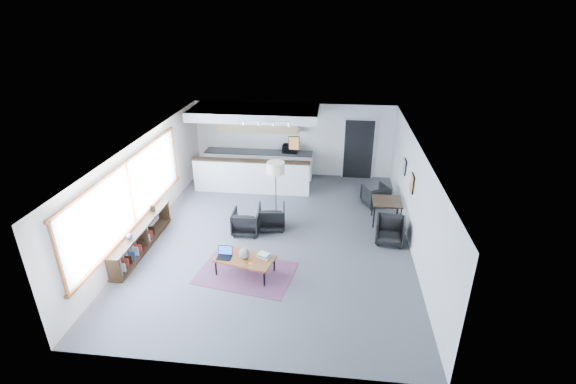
# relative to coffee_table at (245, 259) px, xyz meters

# --- Properties ---
(room) EXTENTS (7.02, 9.02, 2.62)m
(room) POSITION_rel_coffee_table_xyz_m (0.47, 1.77, 0.91)
(room) COLOR #4D4D50
(room) RESTS_ON ground
(window) EXTENTS (0.10, 5.95, 1.66)m
(window) POSITION_rel_coffee_table_xyz_m (-2.99, 0.87, 1.06)
(window) COLOR #8CBFFF
(window) RESTS_ON room
(console) EXTENTS (0.35, 3.00, 0.80)m
(console) POSITION_rel_coffee_table_xyz_m (-2.83, 0.72, -0.07)
(console) COLOR black
(console) RESTS_ON floor
(kitchenette) EXTENTS (4.20, 1.96, 2.60)m
(kitchenette) POSITION_rel_coffee_table_xyz_m (-0.73, 5.48, 0.98)
(kitchenette) COLOR white
(kitchenette) RESTS_ON floor
(doorway) EXTENTS (1.10, 0.12, 2.15)m
(doorway) POSITION_rel_coffee_table_xyz_m (2.77, 6.19, 0.68)
(doorway) COLOR black
(doorway) RESTS_ON room
(track_light) EXTENTS (1.60, 0.07, 0.15)m
(track_light) POSITION_rel_coffee_table_xyz_m (-0.12, 3.97, 2.13)
(track_light) COLOR silver
(track_light) RESTS_ON room
(wall_art_lower) EXTENTS (0.03, 0.38, 0.48)m
(wall_art_lower) POSITION_rel_coffee_table_xyz_m (3.94, 2.17, 1.16)
(wall_art_lower) COLOR black
(wall_art_lower) RESTS_ON room
(wall_art_upper) EXTENTS (0.03, 0.34, 0.44)m
(wall_art_upper) POSITION_rel_coffee_table_xyz_m (3.94, 3.47, 1.11)
(wall_art_upper) COLOR black
(wall_art_upper) RESTS_ON room
(kilim_rug) EXTENTS (2.38, 1.82, 0.01)m
(kilim_rug) POSITION_rel_coffee_table_xyz_m (0.00, 0.00, -0.39)
(kilim_rug) COLOR #4F293E
(kilim_rug) RESTS_ON floor
(coffee_table) EXTENTS (1.43, 0.99, 0.43)m
(coffee_table) POSITION_rel_coffee_table_xyz_m (0.00, 0.00, 0.00)
(coffee_table) COLOR brown
(coffee_table) RESTS_ON floor
(laptop) EXTENTS (0.35, 0.29, 0.24)m
(laptop) POSITION_rel_coffee_table_xyz_m (-0.47, 0.01, 0.10)
(laptop) COLOR black
(laptop) RESTS_ON coffee_table
(ceramic_pot) EXTENTS (0.26, 0.26, 0.26)m
(ceramic_pot) POSITION_rel_coffee_table_xyz_m (-0.00, -0.01, 0.16)
(ceramic_pot) COLOR gray
(ceramic_pot) RESTS_ON coffee_table
(book_stack) EXTENTS (0.36, 0.33, 0.09)m
(book_stack) POSITION_rel_coffee_table_xyz_m (0.43, 0.09, 0.07)
(book_stack) COLOR silver
(book_stack) RESTS_ON coffee_table
(coaster) EXTENTS (0.09, 0.09, 0.01)m
(coaster) POSITION_rel_coffee_table_xyz_m (0.16, -0.20, 0.04)
(coaster) COLOR #E5590C
(coaster) RESTS_ON coffee_table
(armchair_left) EXTENTS (0.73, 0.68, 0.74)m
(armchair_left) POSITION_rel_coffee_table_xyz_m (-0.36, 1.84, -0.03)
(armchair_left) COLOR black
(armchair_left) RESTS_ON floor
(armchair_right) EXTENTS (0.80, 0.76, 0.75)m
(armchair_right) POSITION_rel_coffee_table_xyz_m (0.29, 2.20, -0.02)
(armchair_right) COLOR black
(armchair_right) RESTS_ON floor
(floor_lamp) EXTENTS (0.66, 0.66, 1.74)m
(floor_lamp) POSITION_rel_coffee_table_xyz_m (0.33, 2.78, 1.12)
(floor_lamp) COLOR black
(floor_lamp) RESTS_ON floor
(dining_table) EXTENTS (0.83, 0.83, 0.68)m
(dining_table) POSITION_rel_coffee_table_xyz_m (3.47, 2.88, 0.23)
(dining_table) COLOR black
(dining_table) RESTS_ON floor
(dining_chair_near) EXTENTS (0.68, 0.65, 0.64)m
(dining_chair_near) POSITION_rel_coffee_table_xyz_m (3.47, 1.79, -0.08)
(dining_chair_near) COLOR black
(dining_chair_near) RESTS_ON floor
(dining_chair_far) EXTENTS (0.77, 0.75, 0.61)m
(dining_chair_far) POSITION_rel_coffee_table_xyz_m (3.24, 3.96, -0.09)
(dining_chair_far) COLOR black
(dining_chair_far) RESTS_ON floor
(microwave) EXTENTS (0.55, 0.34, 0.36)m
(microwave) POSITION_rel_coffee_table_xyz_m (0.40, 5.92, 0.72)
(microwave) COLOR black
(microwave) RESTS_ON kitchenette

